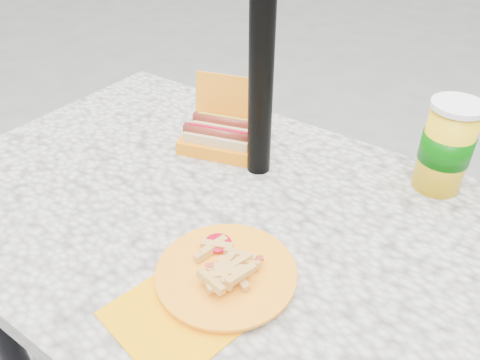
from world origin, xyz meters
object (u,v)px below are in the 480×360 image
Objects in this scene: umbrella_pole at (263,6)px; fries_plate at (222,275)px; soda_cup at (446,147)px; hotdog_box at (223,135)px.

umbrella_pole is 6.70× the size of fries_plate.
umbrella_pole is at bearing -154.72° from soda_cup.
hotdog_box is at bearing -163.51° from soda_cup.
hotdog_box is 0.66× the size of fries_plate.
hotdog_box is at bearing 126.58° from fries_plate.
umbrella_pole reaches higher than soda_cup.
umbrella_pole is 0.34m from hotdog_box.
umbrella_pole reaches higher than hotdog_box.
fries_plate is 1.71× the size of soda_cup.
fries_plate is at bearing -114.10° from soda_cup.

